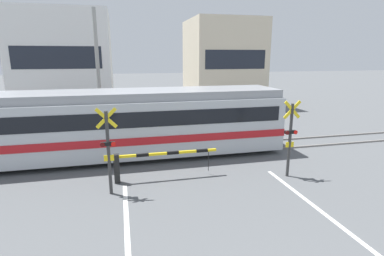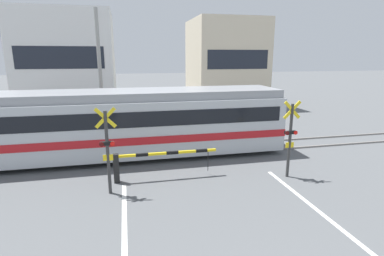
{
  "view_description": "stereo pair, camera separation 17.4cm",
  "coord_description": "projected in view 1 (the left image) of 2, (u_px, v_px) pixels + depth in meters",
  "views": [
    {
      "loc": [
        -2.78,
        -1.52,
        4.49
      ],
      "look_at": [
        0.0,
        10.13,
        1.6
      ],
      "focal_mm": 28.0,
      "sensor_mm": 36.0,
      "label": 1
    },
    {
      "loc": [
        -2.61,
        -1.56,
        4.49
      ],
      "look_at": [
        0.0,
        10.13,
        1.6
      ],
      "focal_mm": 28.0,
      "sensor_mm": 36.0,
      "label": 2
    }
  ],
  "objects": [
    {
      "name": "building_right_of_street",
      "position": [
        223.0,
        63.0,
        27.53
      ],
      "size": [
        6.17,
        6.46,
        7.66
      ],
      "color": "beige",
      "rests_on": "ground_plane"
    },
    {
      "name": "utility_pole_streetside",
      "position": [
        98.0,
        72.0,
        17.71
      ],
      "size": [
        0.22,
        0.22,
        7.18
      ],
      "color": "gray",
      "rests_on": "ground_plane"
    },
    {
      "name": "crossing_signal_left",
      "position": [
        108.0,
        148.0,
        9.64
      ],
      "size": [
        0.68,
        0.15,
        2.92
      ],
      "color": "#333333",
      "rests_on": "ground_plane"
    },
    {
      "name": "rail_track_far",
      "position": [
        180.0,
        147.0,
        15.08
      ],
      "size": [
        50.0,
        0.1,
        0.08
      ],
      "color": "gray",
      "rests_on": "ground_plane"
    },
    {
      "name": "rail_track_near",
      "position": [
        186.0,
        156.0,
        13.72
      ],
      "size": [
        50.0,
        0.1,
        0.08
      ],
      "color": "gray",
      "rests_on": "ground_plane"
    },
    {
      "name": "crossing_barrier_far",
      "position": [
        208.0,
        122.0,
        17.38
      ],
      "size": [
        3.84,
        0.2,
        1.08
      ],
      "color": "black",
      "rests_on": "ground_plane"
    },
    {
      "name": "commuter_train",
      "position": [
        96.0,
        123.0,
        13.16
      ],
      "size": [
        16.69,
        3.0,
        3.0
      ],
      "color": "#B7BCC1",
      "rests_on": "ground_plane"
    },
    {
      "name": "building_left_of_street",
      "position": [
        65.0,
        62.0,
        24.44
      ],
      "size": [
        7.27,
        6.46,
        7.96
      ],
      "color": "white",
      "rests_on": "ground_plane"
    },
    {
      "name": "crossing_signal_right",
      "position": [
        290.0,
        136.0,
        11.12
      ],
      "size": [
        0.68,
        0.15,
        2.92
      ],
      "color": "#333333",
      "rests_on": "ground_plane"
    },
    {
      "name": "crossing_barrier_near",
      "position": [
        144.0,
        161.0,
        10.93
      ],
      "size": [
        3.84,
        0.2,
        1.08
      ],
      "color": "black",
      "rests_on": "ground_plane"
    }
  ]
}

